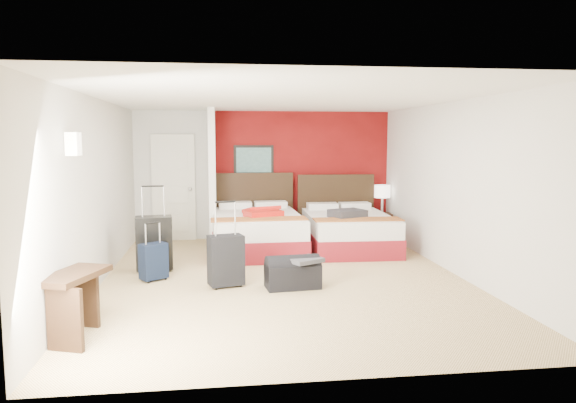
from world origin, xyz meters
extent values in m
plane|color=#D6BA83|center=(0.00, 0.00, 0.00)|extent=(6.50, 6.50, 0.00)
cube|color=silver|center=(0.00, 3.25, 1.25)|extent=(5.00, 0.04, 2.50)
cube|color=silver|center=(-2.50, 0.00, 1.25)|extent=(0.04, 6.50, 2.50)
cube|color=black|center=(-0.20, 3.19, 1.55)|extent=(0.78, 0.03, 0.58)
cube|color=white|center=(-2.38, -1.50, 1.90)|extent=(0.12, 0.20, 0.24)
cube|color=maroon|center=(0.75, 3.23, 1.25)|extent=(3.50, 0.04, 2.50)
cube|color=silver|center=(-1.00, 2.61, 1.25)|extent=(0.12, 1.20, 2.50)
cube|color=silver|center=(-1.75, 3.20, 1.02)|extent=(0.82, 0.06, 2.05)
cube|color=white|center=(-0.25, 1.93, 0.33)|extent=(1.58, 2.22, 0.65)
cube|color=white|center=(1.40, 1.89, 0.31)|extent=(1.50, 2.10, 0.62)
cube|color=red|center=(-0.15, 1.83, 0.71)|extent=(0.84, 0.97, 0.10)
cube|color=#313135|center=(1.30, 1.59, 0.68)|extent=(0.67, 0.61, 0.13)
cube|color=#321C10|center=(2.30, 2.84, 0.25)|extent=(0.38, 0.38, 0.50)
cylinder|color=silver|center=(2.30, 2.84, 0.78)|extent=(0.32, 0.32, 0.56)
cube|color=black|center=(-1.85, 0.71, 0.39)|extent=(0.56, 0.38, 0.79)
cube|color=black|center=(-0.81, -0.30, 0.33)|extent=(0.51, 0.39, 0.66)
cube|color=black|center=(-1.80, 0.14, 0.25)|extent=(0.41, 0.38, 0.49)
cube|color=black|center=(0.06, -0.48, 0.18)|extent=(0.74, 0.44, 0.36)
cube|color=#3C3C42|center=(0.21, -0.53, 0.38)|extent=(0.53, 0.50, 0.06)
cube|color=black|center=(-2.31, -2.00, 0.33)|extent=(0.64, 0.88, 0.66)
camera|label=1|loc=(-0.90, -7.33, 1.94)|focal=33.53mm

